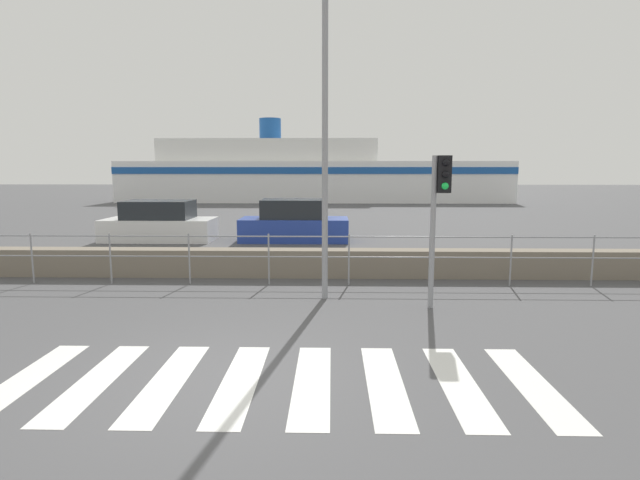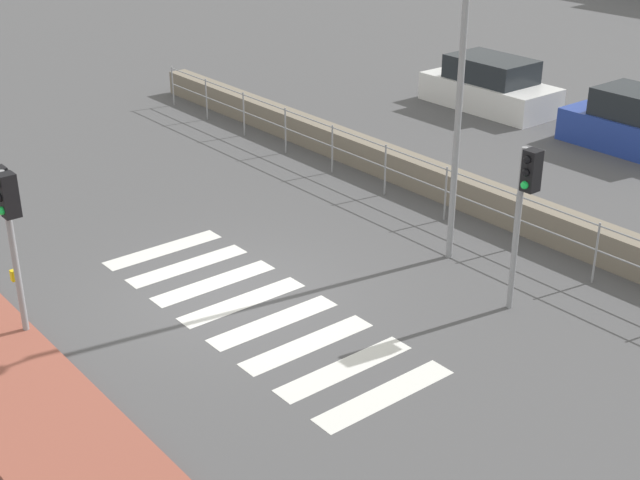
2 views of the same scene
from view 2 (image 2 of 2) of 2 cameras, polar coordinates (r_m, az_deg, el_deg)
name	(u,v)px [view 2 (image 2 of 2)]	position (r m, az deg, el deg)	size (l,w,h in m)	color
ground_plane	(233,295)	(15.65, -5.59, -3.55)	(160.00, 160.00, 0.00)	#4C4C4F
sidewalk_brick	(3,375)	(14.13, -19.65, -8.13)	(24.00, 1.80, 0.12)	#934C3D
crosswalk	(258,312)	(15.10, -4.00, -4.59)	(6.75, 2.40, 0.01)	silver
seawall	(473,195)	(19.24, 9.79, 2.87)	(24.34, 0.55, 0.67)	slate
harbor_fence	(446,185)	(18.47, 8.07, 3.49)	(21.94, 0.04, 1.17)	gray
traffic_light_near	(7,209)	(14.20, -19.39, 1.88)	(0.58, 0.41, 2.82)	gray
traffic_light_far	(525,194)	(14.59, 13.00, 2.86)	(0.34, 0.32, 2.87)	gray
streetlamp	(457,36)	(15.66, 8.75, 12.81)	(0.32, 1.07, 6.94)	gray
parked_car_white	(490,87)	(26.66, 10.81, 9.62)	(4.00, 1.80, 1.48)	silver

